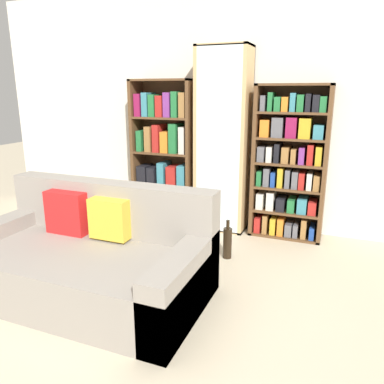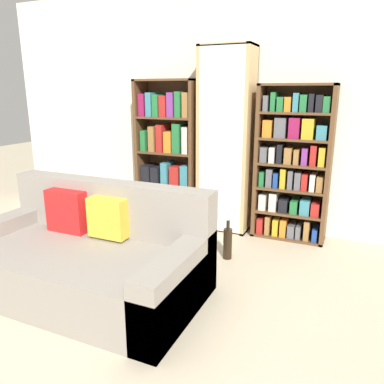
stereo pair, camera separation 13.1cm
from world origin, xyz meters
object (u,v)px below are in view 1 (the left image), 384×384
Objects in this scene: couch at (88,259)px; bookshelf_right at (289,164)px; display_cabinet at (223,141)px; bookshelf_left at (165,155)px; wine_bottle at (227,242)px.

couch is 2.26m from bookshelf_right.
bookshelf_right is at bearing 1.27° from display_cabinet.
bookshelf_right is (1.46, 0.00, -0.00)m from bookshelf_left.
display_cabinet is (0.54, 1.78, 0.73)m from couch.
bookshelf_left is 4.42× the size of wine_bottle.
bookshelf_right is 4.27× the size of wine_bottle.
couch is 0.93× the size of display_cabinet.
bookshelf_left is at bearing 142.21° from wine_bottle.
display_cabinet is at bearing 73.28° from couch.
bookshelf_right is at bearing 0.00° from bookshelf_left.
bookshelf_left is 1.46m from wine_bottle.
display_cabinet reaches higher than couch.
bookshelf_left is at bearing 96.05° from couch.
wine_bottle is at bearing -68.70° from display_cabinet.
bookshelf_left reaches higher than couch.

